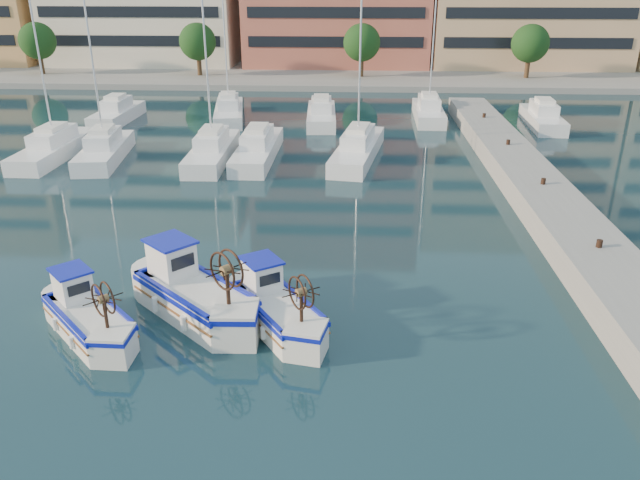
{
  "coord_description": "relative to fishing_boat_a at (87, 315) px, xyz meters",
  "views": [
    {
      "loc": [
        3.16,
        -17.07,
        11.2
      ],
      "look_at": [
        1.98,
        5.43,
        1.5
      ],
      "focal_mm": 35.0,
      "sensor_mm": 36.0,
      "label": 1
    }
  ],
  "objects": [
    {
      "name": "ground",
      "position": [
        5.54,
        -0.54,
        -0.71
      ],
      "size": [
        300.0,
        300.0,
        0.0
      ],
      "primitive_type": "plane",
      "color": "#1A3743",
      "rests_on": "ground"
    },
    {
      "name": "fishing_boat_b",
      "position": [
        3.21,
        1.47,
        0.16
      ],
      "size": [
        4.96,
        4.81,
        3.17
      ],
      "rotation": [
        0.0,
        0.0,
        0.82
      ],
      "color": "white",
      "rests_on": "ground"
    },
    {
      "name": "fishing_boat_a",
      "position": [
        0.0,
        0.0,
        0.0
      ],
      "size": [
        3.95,
        4.02,
        2.58
      ],
      "rotation": [
        0.0,
        0.0,
        0.76
      ],
      "color": "white",
      "rests_on": "ground"
    },
    {
      "name": "yacht_marina",
      "position": [
        2.65,
        26.81,
        -0.18
      ],
      "size": [
        36.92,
        21.62,
        11.5
      ],
      "color": "white",
      "rests_on": "ground"
    },
    {
      "name": "fishing_boat_c",
      "position": [
        6.21,
        0.87,
        0.02
      ],
      "size": [
        3.71,
        4.36,
        2.67
      ],
      "rotation": [
        0.0,
        0.0,
        0.59
      ],
      "color": "white",
      "rests_on": "ground"
    },
    {
      "name": "quay",
      "position": [
        18.54,
        7.46,
        -0.11
      ],
      "size": [
        3.0,
        60.0,
        1.2
      ],
      "primitive_type": "cube",
      "color": "gray",
      "rests_on": "ground"
    }
  ]
}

